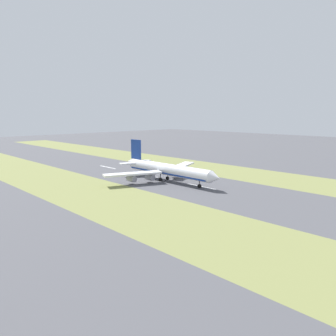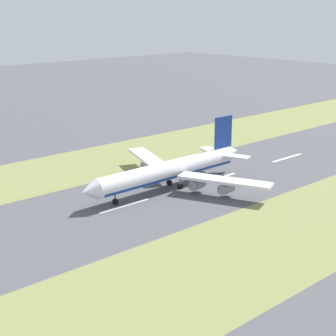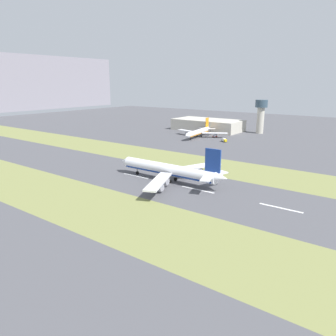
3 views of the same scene
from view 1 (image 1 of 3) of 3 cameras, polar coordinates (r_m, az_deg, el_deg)
The scene contains 7 objects.
ground_plane at distance 174.47m, azimuth -0.03°, elevation -2.04°, with size 800.00×800.00×0.00m, color #4C4C51.
grass_median_west at distance 207.73m, azimuth 8.93°, elevation -0.29°, with size 40.00×600.00×0.01m, color olive.
grass_median_east at distance 147.56m, azimuth -12.74°, elevation -4.42°, with size 40.00×600.00×0.01m, color olive.
centreline_dash_near at distance 218.32m, azimuth -10.47°, elevation 0.15°, with size 1.20×18.00×0.01m, color silver.
centreline_dash_mid at distance 186.76m, azimuth -3.64°, elevation -1.29°, with size 1.20×18.00×0.01m, color silver.
centreline_dash_far at distance 159.04m, azimuth 5.77°, elevation -3.22°, with size 1.20×18.00×0.01m, color silver.
airplane_main_jet at distance 170.55m, azimuth -0.45°, elevation -0.25°, with size 64.13×67.04×20.20m.
Camera 1 is at (118.78, 122.93, 34.92)m, focal length 35.00 mm.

